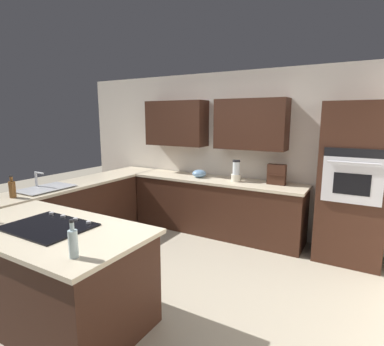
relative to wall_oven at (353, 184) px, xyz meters
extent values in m
plane|color=#9E937F|center=(1.85, 1.72, -1.04)|extent=(14.00, 14.00, 0.00)
cube|color=silver|center=(1.85, -0.38, 0.26)|extent=(6.00, 0.10, 2.60)
cube|color=#381E14|center=(1.45, -0.16, 0.73)|extent=(1.10, 0.34, 0.76)
cube|color=#381E14|center=(2.80, -0.16, 0.73)|extent=(1.10, 0.34, 0.76)
cube|color=#381E14|center=(1.95, 0.00, -0.61)|extent=(2.80, 0.60, 0.86)
cube|color=beige|center=(1.95, 0.00, -0.16)|extent=(2.84, 0.64, 0.04)
cube|color=#381E14|center=(3.67, 1.17, -0.61)|extent=(0.60, 2.90, 0.86)
cube|color=beige|center=(3.67, 1.17, -0.16)|extent=(0.64, 2.94, 0.04)
cube|color=#381E14|center=(2.31, 2.74, -0.61)|extent=(1.82, 0.93, 0.86)
cube|color=beige|center=(2.31, 2.74, -0.16)|extent=(1.90, 1.01, 0.04)
cube|color=#381E14|center=(0.00, 0.00, 0.00)|extent=(0.80, 0.60, 2.07)
cube|color=silver|center=(0.00, 0.31, 0.09)|extent=(0.66, 0.03, 0.56)
cube|color=black|center=(0.00, 0.32, 0.05)|extent=(0.40, 0.01, 0.26)
cube|color=black|center=(0.00, 0.31, 0.42)|extent=(0.66, 0.02, 0.11)
cylinder|color=silver|center=(0.00, 0.35, 0.31)|extent=(0.56, 0.02, 0.02)
cube|color=#515456|center=(3.67, 1.65, -0.13)|extent=(0.40, 0.30, 0.02)
cube|color=#515456|center=(3.67, 1.99, -0.13)|extent=(0.40, 0.30, 0.02)
cube|color=#B7BABF|center=(3.67, 1.82, -0.12)|extent=(0.46, 0.70, 0.01)
cylinder|color=#B7BABF|center=(3.87, 1.82, -0.03)|extent=(0.03, 0.03, 0.22)
cylinder|color=#B7BABF|center=(3.79, 1.82, 0.08)|extent=(0.18, 0.02, 0.02)
cube|color=black|center=(2.31, 2.74, -0.13)|extent=(0.76, 0.56, 0.01)
cylinder|color=#B2B2B7|center=(2.04, 2.51, -0.12)|extent=(0.04, 0.04, 0.02)
cylinder|color=#B2B2B7|center=(2.22, 2.51, -0.12)|extent=(0.04, 0.04, 0.02)
cylinder|color=#B2B2B7|center=(2.40, 2.51, -0.12)|extent=(0.04, 0.04, 0.02)
cylinder|color=#B2B2B7|center=(2.58, 2.51, -0.12)|extent=(0.04, 0.04, 0.02)
cylinder|color=beige|center=(1.60, 0.00, -0.08)|extent=(0.15, 0.15, 0.11)
cylinder|color=silver|center=(1.60, 0.00, 0.07)|extent=(0.11, 0.11, 0.20)
cylinder|color=black|center=(1.60, 0.00, 0.18)|extent=(0.12, 0.12, 0.03)
ellipsoid|color=#668CB2|center=(2.25, 0.00, -0.08)|extent=(0.23, 0.23, 0.13)
cube|color=#381E14|center=(1.00, -0.08, 0.01)|extent=(0.26, 0.10, 0.30)
cube|color=#381E14|center=(1.00, -0.03, 0.01)|extent=(0.25, 0.02, 0.02)
cylinder|color=brown|center=(3.62, 2.30, -0.04)|extent=(0.08, 0.08, 0.20)
cylinder|color=brown|center=(3.62, 2.30, 0.09)|extent=(0.04, 0.04, 0.06)
cylinder|color=black|center=(3.62, 2.30, 0.13)|extent=(0.04, 0.04, 0.02)
cylinder|color=silver|center=(1.60, 3.03, -0.04)|extent=(0.07, 0.07, 0.20)
cylinder|color=silver|center=(1.60, 3.03, 0.09)|extent=(0.03, 0.03, 0.06)
cylinder|color=black|center=(1.60, 3.03, 0.13)|extent=(0.03, 0.03, 0.02)
camera|label=1|loc=(-0.15, 4.37, 0.84)|focal=28.72mm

